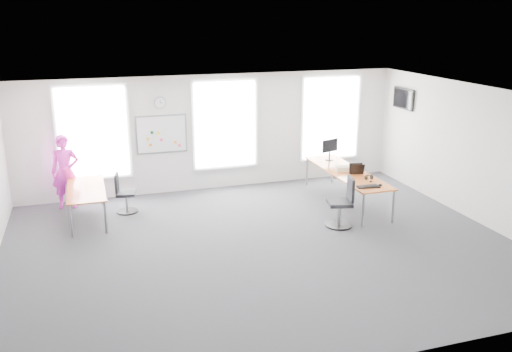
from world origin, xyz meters
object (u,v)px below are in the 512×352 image
object	(u,v)px
monitor	(330,148)
keyboard	(368,187)
chair_left	(124,195)
person	(65,172)
desk_right	(347,173)
chair_right	(343,205)
desk_left	(86,191)
headphones	(369,178)

from	to	relation	value
monitor	keyboard	bearing A→B (deg)	-110.27
chair_left	person	world-z (taller)	person
desk_right	chair_right	distance (m)	1.61
person	monitor	world-z (taller)	person
desk_left	chair_right	size ratio (longest dim) A/B	1.83
person	keyboard	xyz separation A→B (m)	(6.38, -2.97, -0.08)
desk_right	keyboard	world-z (taller)	keyboard
keyboard	monitor	bearing A→B (deg)	96.43
chair_right	keyboard	world-z (taller)	chair_right
chair_left	headphones	bearing A→B (deg)	-96.75
keyboard	headphones	bearing A→B (deg)	71.05
keyboard	desk_left	bearing A→B (deg)	172.02
chair_right	person	world-z (taller)	person
chair_right	desk_left	bearing A→B (deg)	-98.16
desk_left	chair_left	distance (m)	0.89
desk_right	chair_left	bearing A→B (deg)	169.71
headphones	monitor	distance (m)	1.87
person	headphones	world-z (taller)	person
person	keyboard	size ratio (longest dim) A/B	3.51
chair_right	person	xyz separation A→B (m)	(-5.71, 3.08, 0.40)
desk_right	chair_left	world-z (taller)	chair_left
chair_right	headphones	bearing A→B (deg)	136.55
chair_right	person	distance (m)	6.50
desk_left	headphones	size ratio (longest dim) A/B	10.86
person	monitor	bearing A→B (deg)	1.17
desk_right	keyboard	size ratio (longest dim) A/B	6.44
chair_left	monitor	xyz separation A→B (m)	(5.29, 0.13, 0.71)
chair_left	person	distance (m)	1.53
keyboard	monitor	distance (m)	2.38
chair_right	headphones	xyz separation A→B (m)	(0.95, 0.62, 0.35)
person	monitor	distance (m)	6.58
desk_left	keyboard	size ratio (longest dim) A/B	4.02
desk_right	person	xyz separation A→B (m)	(-6.50, 1.70, 0.15)
desk_left	monitor	distance (m)	6.14
chair_left	person	bearing A→B (deg)	69.98
headphones	chair_right	bearing A→B (deg)	-132.95
desk_left	headphones	world-z (taller)	headphones
desk_right	headphones	distance (m)	0.79
chair_right	headphones	world-z (taller)	chair_right
keyboard	monitor	size ratio (longest dim) A/B	0.89
desk_right	desk_left	bearing A→B (deg)	173.34
desk_right	monitor	xyz separation A→B (m)	(0.05, 1.08, 0.39)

